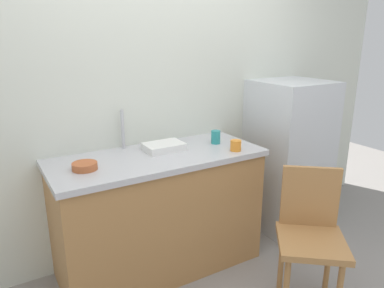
% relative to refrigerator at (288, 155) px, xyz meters
% --- Properties ---
extents(back_wall, '(4.80, 0.10, 2.69)m').
position_rel_refrigerator_xyz_m(back_wall, '(-1.14, 0.34, 0.69)').
color(back_wall, silver).
rests_on(back_wall, ground_plane).
extents(cabinet_base, '(1.44, 0.60, 0.85)m').
position_rel_refrigerator_xyz_m(cabinet_base, '(-1.28, -0.01, -0.23)').
color(cabinet_base, '#A87542').
rests_on(cabinet_base, ground_plane).
extents(countertop, '(1.48, 0.64, 0.04)m').
position_rel_refrigerator_xyz_m(countertop, '(-1.28, -0.01, 0.21)').
color(countertop, '#B7B7BC').
rests_on(countertop, cabinet_base).
extents(faucet, '(0.02, 0.02, 0.29)m').
position_rel_refrigerator_xyz_m(faucet, '(-1.43, 0.24, 0.37)').
color(faucet, '#B7B7BC').
rests_on(faucet, countertop).
extents(refrigerator, '(0.60, 0.57, 1.32)m').
position_rel_refrigerator_xyz_m(refrigerator, '(0.00, 0.00, 0.00)').
color(refrigerator, silver).
rests_on(refrigerator, ground_plane).
extents(chair, '(0.56, 0.56, 0.89)m').
position_rel_refrigerator_xyz_m(chair, '(-0.63, -0.84, -0.16)').
color(chair, '#A87542').
rests_on(chair, ground_plane).
extents(dish_tray, '(0.28, 0.20, 0.05)m').
position_rel_refrigerator_xyz_m(dish_tray, '(-1.19, 0.06, 0.25)').
color(dish_tray, white).
rests_on(dish_tray, countertop).
extents(terracotta_bowl, '(0.15, 0.15, 0.04)m').
position_rel_refrigerator_xyz_m(terracotta_bowl, '(-1.79, -0.05, 0.25)').
color(terracotta_bowl, '#B25B33').
rests_on(terracotta_bowl, countertop).
extents(cup_teal, '(0.07, 0.07, 0.10)m').
position_rel_refrigerator_xyz_m(cup_teal, '(-0.78, 0.00, 0.28)').
color(cup_teal, teal).
rests_on(cup_teal, countertop).
extents(cup_orange, '(0.08, 0.08, 0.08)m').
position_rel_refrigerator_xyz_m(cup_orange, '(-0.76, -0.22, 0.27)').
color(cup_orange, orange).
rests_on(cup_orange, countertop).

